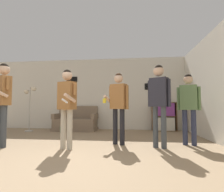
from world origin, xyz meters
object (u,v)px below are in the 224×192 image
Objects in this scene: bookshelf at (164,117)px; person_spectator_near_bookshelf at (159,96)px; floor_lamp at (30,100)px; person_spectator_far_right at (189,102)px; person_player_foreground_center at (67,100)px; person_watcher_holding_cup at (118,100)px; bottle_on_floor at (61,130)px; couch at (76,122)px; drinking_cup at (160,101)px; person_player_foreground_left at (3,94)px.

person_spectator_near_bookshelf is (-0.57, -2.64, 0.58)m from bookshelf.
floor_lamp is 0.98× the size of person_spectator_far_right.
person_watcher_holding_cup is (1.02, 0.55, 0.01)m from person_player_foreground_center.
person_spectator_near_bookshelf is at bearing -25.90° from floor_lamp.
person_watcher_holding_cup is (3.25, -1.76, -0.10)m from floor_lamp.
floor_lamp is 3.70m from person_watcher_holding_cup.
bottle_on_floor is (-3.43, -0.90, -0.39)m from bookshelf.
floor_lamp is at bearing 161.08° from person_spectator_far_right.
person_player_foreground_center is 5.72× the size of bottle_on_floor.
couch is at bearing 16.22° from floor_lamp.
drinking_cup is at bearing 3.76° from couch.
couch is 2.95m from person_player_foreground_left.
person_player_foreground_left is 2.31m from bottle_on_floor.
person_watcher_holding_cup is (2.46, 0.53, -0.12)m from person_player_foreground_left.
floor_lamp is (-4.69, -0.64, 0.60)m from bookshelf.
person_player_foreground_center reaches higher than floor_lamp.
floor_lamp is at bearing 133.96° from person_player_foreground_center.
bottle_on_floor is 3.53m from drinking_cup.
person_spectator_far_right is (0.14, -2.30, 0.47)m from bookshelf.
floor_lamp is at bearing 109.08° from person_player_foreground_left.
floor_lamp is 2.42m from person_player_foreground_left.
bookshelf is 9.30× the size of drinking_cup.
person_player_foreground_center reaches higher than person_spectator_far_right.
drinking_cup is at bearing 97.02° from person_spectator_far_right.
bookshelf reaches higher than bottle_on_floor.
person_player_foreground_center is 1.02× the size of person_spectator_far_right.
person_watcher_holding_cup is (-1.44, -2.41, 0.50)m from bookshelf.
person_player_foreground_left is at bearing -171.04° from person_spectator_far_right.
person_player_foreground_left is 2.52m from person_watcher_holding_cup.
person_player_foreground_center is at bearing -0.74° from person_player_foreground_left.
bookshelf is 3.55× the size of bottle_on_floor.
couch is 2.88m from person_watcher_holding_cup.
person_spectator_near_bookshelf reaches higher than bottle_on_floor.
person_spectator_near_bookshelf is at bearing -153.72° from person_spectator_far_right.
floor_lamp is 0.90× the size of person_spectator_near_bookshelf.
person_watcher_holding_cup is (1.72, -2.21, 0.71)m from couch.
person_player_foreground_left reaches higher than person_spectator_far_right.
couch is 0.87× the size of person_spectator_near_bookshelf.
bottle_on_floor is (1.26, -0.26, -0.99)m from floor_lamp.
bookshelf is 0.62× the size of person_watcher_holding_cup.
bottle_on_floor is at bearing 76.93° from person_player_foreground_left.
bookshelf is 2.35m from person_spectator_far_right.
person_player_foreground_left is 1.10× the size of person_watcher_holding_cup.
person_spectator_near_bookshelf reaches higher than person_player_foreground_center.
floor_lamp is 5.10m from person_spectator_far_right.
person_player_foreground_left is 1.44m from person_player_foreground_center.
person_player_foreground_center is at bearing -128.14° from drinking_cup.
person_player_foreground_left is 1.03× the size of person_spectator_near_bookshelf.
couch is 3.12m from drinking_cup.
bookshelf is 2.85m from person_watcher_holding_cup.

